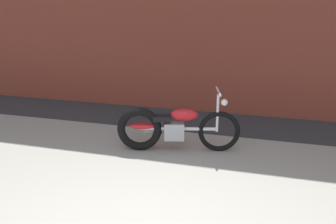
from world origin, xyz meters
TOP-DOWN VIEW (x-y plane):
  - sidewalk_slab at (0.00, 1.75)m, footprint 36.00×3.50m
  - motorcycle_red at (-0.42, 2.58)m, footprint 1.97×0.75m

SIDE VIEW (x-z plane):
  - sidewalk_slab at x=0.00m, z-range 0.00..0.01m
  - motorcycle_red at x=-0.42m, z-range -0.12..0.91m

